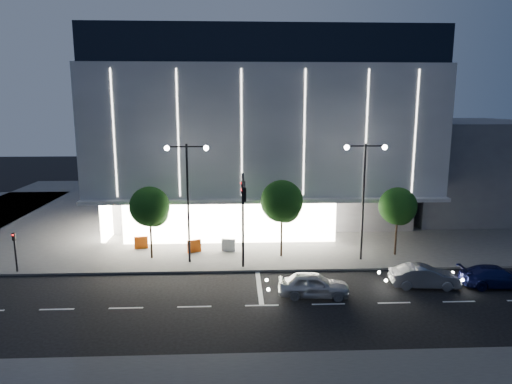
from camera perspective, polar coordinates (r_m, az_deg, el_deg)
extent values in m
plane|color=black|center=(29.30, -3.45, -12.81)|extent=(160.00, 160.00, 0.00)
cube|color=#474747|center=(52.34, 2.42, -2.04)|extent=(70.00, 40.00, 0.15)
cube|color=#4C4C51|center=(51.81, 0.24, 0.01)|extent=(28.00, 21.00, 4.00)
cube|color=gray|center=(48.94, 0.36, 8.22)|extent=(30.00, 25.00, 11.00)
cube|color=black|center=(49.12, 0.37, 16.41)|extent=(29.40, 24.50, 3.00)
cube|color=white|center=(38.78, -3.25, -3.72)|extent=(18.00, 0.40, 3.60)
cube|color=white|center=(45.36, -16.95, -2.03)|extent=(0.40, 10.00, 3.60)
cube|color=gray|center=(37.40, 1.30, -0.95)|extent=(30.00, 2.00, 0.30)
cube|color=white|center=(36.46, 1.36, 7.32)|extent=(24.00, 0.06, 10.00)
cube|color=#4C4C51|center=(57.25, 23.94, 3.15)|extent=(16.00, 20.00, 10.00)
cylinder|color=black|center=(32.69, -1.64, -3.77)|extent=(0.18, 0.18, 7.00)
cylinder|color=black|center=(29.12, -1.59, 1.46)|extent=(0.14, 5.80, 0.14)
cube|color=black|center=(29.92, -1.60, 0.55)|extent=(0.28, 0.18, 0.85)
cube|color=black|center=(27.56, -1.52, -0.34)|extent=(0.28, 0.18, 0.85)
sphere|color=#FF0C0C|center=(29.86, -1.84, 1.11)|extent=(0.14, 0.14, 0.14)
cylinder|color=black|center=(33.81, -8.48, -1.65)|extent=(0.16, 0.16, 9.00)
cylinder|color=black|center=(33.23, -9.89, 5.60)|extent=(1.40, 0.10, 0.10)
cylinder|color=black|center=(33.08, -7.48, 5.65)|extent=(1.40, 0.10, 0.10)
sphere|color=white|center=(33.34, -11.09, 5.41)|extent=(0.36, 0.36, 0.36)
sphere|color=white|center=(33.04, -6.26, 5.50)|extent=(0.36, 0.36, 0.36)
cylinder|color=black|center=(34.93, 13.25, -1.42)|extent=(0.16, 0.16, 9.00)
cylinder|color=black|center=(34.11, 12.43, 5.64)|extent=(1.40, 0.10, 0.10)
cylinder|color=black|center=(34.49, 14.69, 5.60)|extent=(1.40, 0.10, 0.10)
sphere|color=white|center=(33.94, 11.27, 5.49)|extent=(0.36, 0.36, 0.36)
sphere|color=white|center=(34.71, 15.79, 5.41)|extent=(0.36, 0.36, 0.36)
cylinder|color=black|center=(36.44, -27.85, -6.78)|extent=(0.12, 0.12, 3.00)
cube|color=black|center=(36.12, -28.02, -4.96)|extent=(0.22, 0.16, 0.55)
sphere|color=#FF0C0C|center=(35.99, -28.11, -4.77)|extent=(0.10, 0.10, 0.10)
cylinder|color=black|center=(35.84, -13.00, -5.40)|extent=(0.16, 0.16, 3.78)
sphere|color=black|center=(35.27, -13.16, -1.77)|extent=(3.02, 3.02, 3.02)
sphere|color=black|center=(35.53, -12.59, -2.55)|extent=(2.16, 2.16, 2.16)
sphere|color=black|center=(35.24, -13.58, -2.34)|extent=(1.94, 1.94, 1.94)
cylinder|color=black|center=(35.37, 3.20, -5.11)|extent=(0.16, 0.16, 4.06)
sphere|color=black|center=(34.77, 3.24, -1.16)|extent=(3.25, 3.25, 3.25)
sphere|color=black|center=(35.12, 3.69, -2.01)|extent=(2.32, 2.32, 2.32)
sphere|color=black|center=(34.67, 2.85, -1.78)|extent=(2.09, 2.09, 2.09)
cylinder|color=black|center=(37.40, 17.11, -5.04)|extent=(0.16, 0.16, 3.64)
sphere|color=black|center=(36.86, 17.30, -1.69)|extent=(2.91, 2.91, 2.91)
sphere|color=black|center=(37.26, 17.58, -2.39)|extent=(2.08, 2.08, 2.08)
sphere|color=black|center=(36.71, 16.98, -2.22)|extent=(1.87, 1.87, 1.87)
imported|color=#B2B5BA|center=(29.12, 7.22, -11.43)|extent=(4.56, 2.17, 1.50)
imported|color=#98999F|center=(32.20, 20.28, -9.88)|extent=(4.51, 1.90, 1.45)
imported|color=#151951|center=(34.22, 27.84, -9.32)|extent=(4.77, 2.09, 1.36)
cube|color=#F2540D|center=(38.72, -14.16, -6.14)|extent=(1.13, 0.41, 1.00)
cube|color=#DF4F0C|center=(36.98, -7.74, -6.71)|extent=(1.11, 0.66, 1.00)
cube|color=silver|center=(36.97, -3.45, -6.64)|extent=(1.13, 0.48, 1.00)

